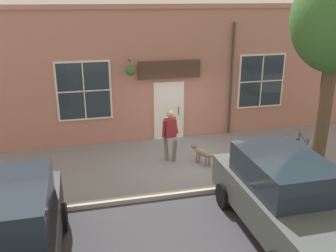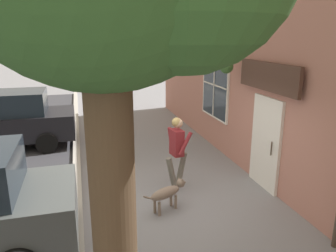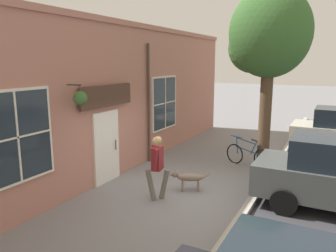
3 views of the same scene
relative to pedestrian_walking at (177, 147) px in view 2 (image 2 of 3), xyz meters
The scene contains 5 objects.
ground_plane 1.19m from the pedestrian_walking, 70.60° to the left, with size 90.00×90.00×0.00m, color gray.
storefront_facade 2.60m from the pedestrian_walking, 164.17° to the left, with size 0.95×18.00×4.72m.
pedestrian_walking is the anchor object (origin of this frame).
dog_on_leash 1.18m from the pedestrian_walking, 62.76° to the left, with size 1.04×0.56×0.59m.
parked_car_nearest_curb 5.95m from the pedestrian_walking, 43.55° to the right, with size 4.30×1.94×1.75m.
Camera 2 is at (1.81, 5.99, 3.41)m, focal length 35.00 mm.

